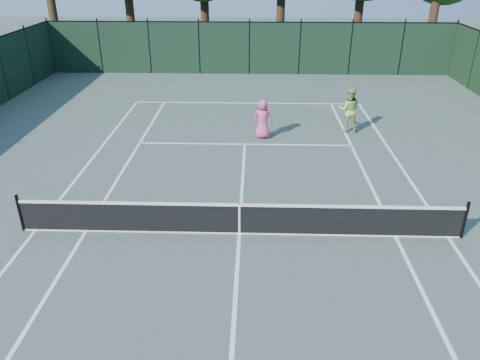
{
  "coord_description": "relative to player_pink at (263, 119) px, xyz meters",
  "views": [
    {
      "loc": [
        0.35,
        -10.5,
        6.75
      ],
      "look_at": [
        -0.01,
        1.0,
        1.1
      ],
      "focal_mm": 35.0,
      "sensor_mm": 36.0,
      "label": 1
    }
  ],
  "objects": [
    {
      "name": "ground",
      "position": [
        -0.69,
        -7.15,
        -0.79
      ],
      "size": [
        90.0,
        90.0,
        0.0
      ],
      "primitive_type": "plane",
      "color": "#45534B",
      "rests_on": "ground"
    },
    {
      "name": "sideline_doubles_left",
      "position": [
        -6.18,
        -7.15,
        -0.79
      ],
      "size": [
        0.1,
        23.77,
        0.01
      ],
      "primitive_type": "cube",
      "color": "white",
      "rests_on": "ground"
    },
    {
      "name": "sideline_doubles_right",
      "position": [
        4.79,
        -7.15,
        -0.79
      ],
      "size": [
        0.1,
        23.77,
        0.01
      ],
      "primitive_type": "cube",
      "color": "white",
      "rests_on": "ground"
    },
    {
      "name": "sideline_singles_left",
      "position": [
        -4.81,
        -7.15,
        -0.79
      ],
      "size": [
        0.1,
        23.77,
        0.01
      ],
      "primitive_type": "cube",
      "color": "white",
      "rests_on": "ground"
    },
    {
      "name": "sideline_singles_right",
      "position": [
        3.42,
        -7.15,
        -0.79
      ],
      "size": [
        0.1,
        23.77,
        0.01
      ],
      "primitive_type": "cube",
      "color": "white",
      "rests_on": "ground"
    },
    {
      "name": "baseline_far",
      "position": [
        -0.69,
        4.74,
        -0.79
      ],
      "size": [
        10.97,
        0.1,
        0.01
      ],
      "primitive_type": "cube",
      "color": "white",
      "rests_on": "ground"
    },
    {
      "name": "service_line_far",
      "position": [
        -0.69,
        -0.75,
        -0.79
      ],
      "size": [
        8.23,
        0.1,
        0.01
      ],
      "primitive_type": "cube",
      "color": "white",
      "rests_on": "ground"
    },
    {
      "name": "center_service_line",
      "position": [
        -0.69,
        -7.15,
        -0.79
      ],
      "size": [
        0.1,
        12.8,
        0.01
      ],
      "primitive_type": "cube",
      "color": "white",
      "rests_on": "ground"
    },
    {
      "name": "tennis_net",
      "position": [
        -0.69,
        -7.15,
        -0.31
      ],
      "size": [
        11.69,
        0.09,
        1.06
      ],
      "color": "black",
      "rests_on": "ground"
    },
    {
      "name": "fence_far",
      "position": [
        -0.69,
        10.85,
        0.71
      ],
      "size": [
        24.0,
        0.05,
        3.0
      ],
      "primitive_type": "cube",
      "color": "black",
      "rests_on": "ground"
    },
    {
      "name": "player_pink",
      "position": [
        0.0,
        0.0,
        0.0
      ],
      "size": [
        0.83,
        0.6,
        1.58
      ],
      "rotation": [
        0.0,
        0.0,
        3.0
      ],
      "color": "#CE4885",
      "rests_on": "ground"
    },
    {
      "name": "player_green",
      "position": [
        3.52,
        0.88,
        0.13
      ],
      "size": [
        0.96,
        0.78,
        1.84
      ],
      "rotation": [
        0.0,
        0.0,
        3.04
      ],
      "color": "#92BC5E",
      "rests_on": "ground"
    }
  ]
}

